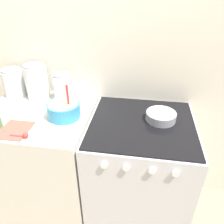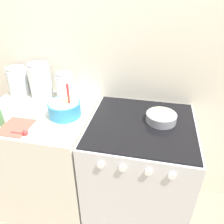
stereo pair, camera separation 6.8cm
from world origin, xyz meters
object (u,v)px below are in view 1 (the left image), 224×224
(baking_pan, at_px, (161,116))
(storage_jar_middle, at_px, (37,84))
(stove, at_px, (138,172))
(mixing_bowl, at_px, (64,109))
(storage_jar_left, at_px, (14,85))
(storage_jar_right, at_px, (62,89))

(baking_pan, relative_size, storage_jar_middle, 0.73)
(storage_jar_middle, bearing_deg, stove, -15.83)
(mixing_bowl, height_order, storage_jar_left, mixing_bowl)
(stove, bearing_deg, baking_pan, 22.32)
(storage_jar_left, distance_m, storage_jar_right, 0.41)
(mixing_bowl, relative_size, baking_pan, 1.20)
(baking_pan, height_order, storage_jar_right, storage_jar_right)
(storage_jar_right, bearing_deg, baking_pan, -13.95)
(storage_jar_middle, xyz_separation_m, storage_jar_right, (0.20, 0.00, -0.03))
(stove, relative_size, baking_pan, 4.59)
(stove, height_order, storage_jar_left, storage_jar_left)
(mixing_bowl, relative_size, storage_jar_left, 1.05)
(baking_pan, distance_m, storage_jar_left, 1.18)
(mixing_bowl, xyz_separation_m, storage_jar_right, (-0.10, 0.25, 0.03))
(stove, distance_m, storage_jar_right, 0.88)
(stove, relative_size, storage_jar_left, 4.03)
(mixing_bowl, distance_m, storage_jar_left, 0.56)
(stove, height_order, storage_jar_middle, storage_jar_middle)
(baking_pan, bearing_deg, storage_jar_right, 166.05)
(baking_pan, xyz_separation_m, storage_jar_left, (-1.16, 0.19, 0.07))
(storage_jar_left, bearing_deg, stove, -12.86)
(storage_jar_middle, height_order, storage_jar_right, storage_jar_middle)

